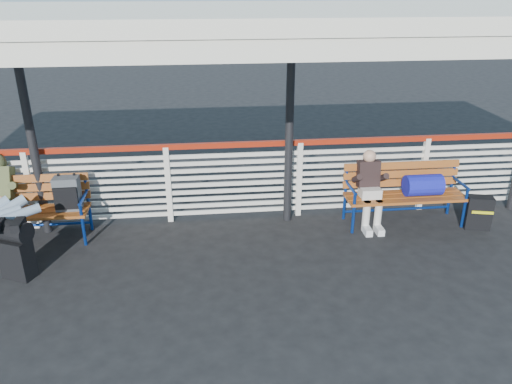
{
  "coord_description": "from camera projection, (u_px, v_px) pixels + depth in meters",
  "views": [
    {
      "loc": [
        0.55,
        -5.15,
        3.45
      ],
      "look_at": [
        1.23,
        1.0,
        0.81
      ],
      "focal_mm": 35.0,
      "sensor_mm": 36.0,
      "label": 1
    }
  ],
  "objects": [
    {
      "name": "suitcase_side",
      "position": [
        478.0,
        213.0,
        7.43
      ],
      "size": [
        0.4,
        0.3,
        0.51
      ],
      "rotation": [
        0.0,
        0.0,
        -0.24
      ],
      "color": "black",
      "rests_on": "ground"
    },
    {
      "name": "bench_right",
      "position": [
        412.0,
        187.0,
        7.48
      ],
      "size": [
        1.8,
        0.56,
        0.92
      ],
      "color": "#9E601E",
      "rests_on": "ground"
    },
    {
      "name": "traveler_man",
      "position": [
        1.0,
        206.0,
        6.61
      ],
      "size": [
        0.93,
        1.64,
        0.77
      ],
      "color": "#89A2B8",
      "rests_on": "ground"
    },
    {
      "name": "luggage_stack",
      "position": [
        15.0,
        247.0,
        6.12
      ],
      "size": [
        0.54,
        0.44,
        0.79
      ],
      "rotation": [
        0.0,
        0.0,
        -0.43
      ],
      "color": "black",
      "rests_on": "ground"
    },
    {
      "name": "ground",
      "position": [
        164.0,
        290.0,
        6.01
      ],
      "size": [
        60.0,
        60.0,
        0.0
      ],
      "primitive_type": "plane",
      "color": "black",
      "rests_on": "ground"
    },
    {
      "name": "fence",
      "position": [
        168.0,
        181.0,
        7.49
      ],
      "size": [
        12.08,
        0.08,
        1.24
      ],
      "color": "silver",
      "rests_on": "ground"
    },
    {
      "name": "bench_left",
      "position": [
        38.0,
        200.0,
        7.0
      ],
      "size": [
        1.8,
        0.56,
        0.95
      ],
      "color": "#9E601E",
      "rests_on": "ground"
    },
    {
      "name": "canopy",
      "position": [
        149.0,
        19.0,
        5.61
      ],
      "size": [
        12.6,
        3.6,
        3.16
      ],
      "color": "silver",
      "rests_on": "ground"
    },
    {
      "name": "companion_person",
      "position": [
        370.0,
        188.0,
        7.4
      ],
      "size": [
        0.32,
        0.66,
        1.15
      ],
      "color": "beige",
      "rests_on": "ground"
    }
  ]
}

